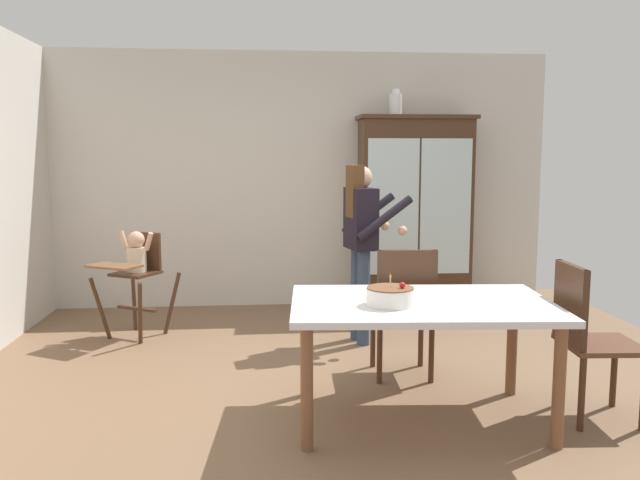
{
  "coord_description": "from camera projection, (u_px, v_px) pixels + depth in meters",
  "views": [
    {
      "loc": [
        -0.42,
        -4.33,
        1.6
      ],
      "look_at": [
        0.04,
        0.7,
        0.95
      ],
      "focal_mm": 36.33,
      "sensor_mm": 36.0,
      "label": 1
    }
  ],
  "objects": [
    {
      "name": "birthday_cake",
      "position": [
        390.0,
        296.0,
        3.76
      ],
      "size": [
        0.28,
        0.28,
        0.19
      ],
      "color": "white",
      "rests_on": "dining_table"
    },
    {
      "name": "ground_plane",
      "position": [
        324.0,
        387.0,
        4.52
      ],
      "size": [
        6.24,
        6.24,
        0.0
      ],
      "primitive_type": "plane",
      "color": "brown"
    },
    {
      "name": "wall_back",
      "position": [
        300.0,
        180.0,
        6.94
      ],
      "size": [
        5.32,
        0.06,
        2.7
      ],
      "primitive_type": "cube",
      "color": "beige",
      "rests_on": "ground_plane"
    },
    {
      "name": "ceramic_vase",
      "position": [
        396.0,
        104.0,
        6.67
      ],
      "size": [
        0.13,
        0.13,
        0.27
      ],
      "color": "white",
      "rests_on": "china_cabinet"
    },
    {
      "name": "high_chair_with_toddler",
      "position": [
        136.0,
        264.0,
        5.74
      ],
      "size": [
        0.78,
        0.84,
        0.95
      ],
      "rotation": [
        0.0,
        0.0,
        -0.52
      ],
      "color": "#422819",
      "rests_on": "ground_plane"
    },
    {
      "name": "china_cabinet",
      "position": [
        414.0,
        212.0,
        6.83
      ],
      "size": [
        1.22,
        0.48,
        2.02
      ],
      "color": "#422819",
      "rests_on": "ground_plane"
    },
    {
      "name": "dining_chair_far_side",
      "position": [
        404.0,
        304.0,
        4.62
      ],
      "size": [
        0.46,
        0.46,
        0.96
      ],
      "rotation": [
        0.0,
        0.0,
        3.1
      ],
      "color": "#422819",
      "rests_on": "ground_plane"
    },
    {
      "name": "dining_chair_right_end",
      "position": [
        585.0,
        330.0,
        3.92
      ],
      "size": [
        0.47,
        0.47,
        0.96
      ],
      "rotation": [
        0.0,
        0.0,
        1.51
      ],
      "color": "#422819",
      "rests_on": "ground_plane"
    },
    {
      "name": "adult_person",
      "position": [
        362.0,
        231.0,
        5.51
      ],
      "size": [
        0.57,
        0.55,
        1.53
      ],
      "rotation": [
        0.0,
        0.0,
        1.75
      ],
      "color": "#33425B",
      "rests_on": "ground_plane"
    },
    {
      "name": "dining_table",
      "position": [
        421.0,
        315.0,
        3.89
      ],
      "size": [
        1.63,
        1.12,
        0.74
      ],
      "color": "silver",
      "rests_on": "ground_plane"
    }
  ]
}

